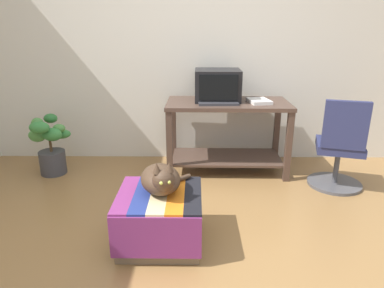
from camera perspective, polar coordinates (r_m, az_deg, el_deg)
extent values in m
plane|color=olive|center=(2.44, -0.69, -18.98)|extent=(14.00, 14.00, 0.00)
cube|color=silver|center=(3.99, -0.07, 15.92)|extent=(8.00, 0.10, 2.60)
cube|color=#4C382D|center=(3.46, -3.77, -0.42)|extent=(0.06, 0.06, 0.72)
cube|color=#4C382D|center=(3.56, 15.74, -0.54)|extent=(0.06, 0.06, 0.72)
cube|color=#4C382D|center=(4.07, 13.88, 2.03)|extent=(0.06, 0.06, 0.72)
cube|color=#4C382D|center=(3.99, -3.10, 2.20)|extent=(0.06, 0.06, 0.72)
cube|color=#4C382D|center=(3.79, 5.68, -2.21)|extent=(1.18, 0.56, 0.02)
cube|color=#4C382D|center=(3.62, 5.98, 6.69)|extent=(1.28, 0.65, 0.04)
cube|color=black|center=(3.69, 4.20, 7.43)|extent=(0.33, 0.29, 0.02)
cube|color=black|center=(3.66, 4.26, 9.75)|extent=(0.47, 0.42, 0.32)
cube|color=black|center=(3.45, 4.44, 9.34)|extent=(0.39, 0.02, 0.25)
cube|color=#333338|center=(3.47, 4.41, 6.75)|extent=(0.41, 0.17, 0.02)
cube|color=white|center=(3.61, 11.10, 7.01)|extent=(0.24, 0.29, 0.04)
cube|color=#7A664C|center=(2.54, -5.32, -12.28)|extent=(0.56, 0.54, 0.37)
cube|color=#7A2D6B|center=(2.27, -6.12, -15.32)|extent=(0.59, 0.01, 0.30)
cube|color=#7A2D6B|center=(2.48, -10.94, -8.23)|extent=(0.12, 0.58, 0.02)
cube|color=navy|center=(2.46, -8.22, -8.31)|extent=(0.12, 0.58, 0.02)
cube|color=beige|center=(2.44, -5.45, -8.37)|extent=(0.12, 0.58, 0.02)
cube|color=orange|center=(2.44, -2.66, -8.41)|extent=(0.12, 0.58, 0.02)
cube|color=black|center=(2.43, 0.15, -8.43)|extent=(0.12, 0.58, 0.02)
ellipsoid|color=#473323|center=(2.43, -5.28, -5.81)|extent=(0.36, 0.43, 0.19)
sphere|color=#473323|center=(2.28, -4.76, -6.02)|extent=(0.15, 0.15, 0.15)
cylinder|color=#473323|center=(2.57, -3.00, -6.14)|extent=(0.25, 0.22, 0.04)
cone|color=#473323|center=(2.24, -5.87, -4.01)|extent=(0.06, 0.06, 0.07)
cone|color=#473323|center=(2.25, -3.78, -3.82)|extent=(0.06, 0.06, 0.07)
sphere|color=#C6D151|center=(2.22, -5.16, -6.51)|extent=(0.02, 0.02, 0.02)
sphere|color=#C6D151|center=(2.22, -3.81, -6.38)|extent=(0.02, 0.02, 0.02)
cylinder|color=#3D3D42|center=(3.98, -22.13, -2.84)|extent=(0.27, 0.27, 0.25)
cylinder|color=brown|center=(3.91, -22.48, -0.14)|extent=(0.03, 0.03, 0.14)
ellipsoid|color=#4C8E42|center=(3.83, -21.26, 2.46)|extent=(0.13, 0.10, 0.09)
ellipsoid|color=#38843D|center=(3.92, -20.99, 1.59)|extent=(0.21, 0.14, 0.10)
ellipsoid|color=#2D7033|center=(4.00, -22.47, 3.97)|extent=(0.14, 0.12, 0.10)
ellipsoid|color=#4C8E42|center=(3.93, -24.32, 3.15)|extent=(0.13, 0.12, 0.12)
ellipsoid|color=#4C8E42|center=(3.89, -24.37, 1.28)|extent=(0.18, 0.10, 0.14)
ellipsoid|color=#38843D|center=(3.75, -24.06, 2.51)|extent=(0.20, 0.12, 0.13)
ellipsoid|color=#38843D|center=(3.80, -22.24, 1.47)|extent=(0.20, 0.12, 0.14)
cylinder|color=#4C4C51|center=(3.74, 22.55, -6.07)|extent=(0.52, 0.52, 0.03)
cylinder|color=#4C4C51|center=(3.67, 22.90, -3.44)|extent=(0.05, 0.05, 0.34)
cube|color=navy|center=(3.60, 23.32, -0.34)|extent=(0.52, 0.52, 0.08)
cube|color=navy|center=(3.35, 24.19, 2.86)|extent=(0.38, 0.16, 0.44)
cylinder|color=#B7B7BC|center=(3.69, 11.10, 7.03)|extent=(0.14, 0.02, 0.01)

